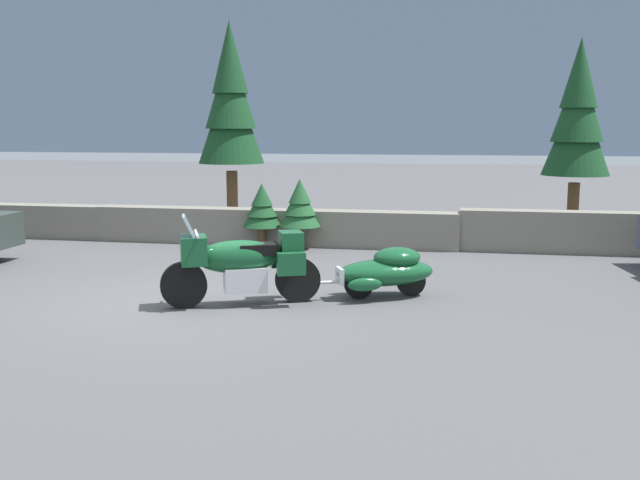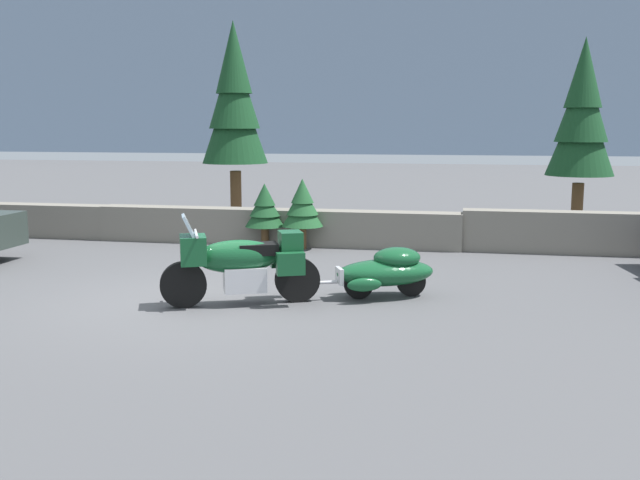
{
  "view_description": "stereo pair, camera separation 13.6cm",
  "coord_description": "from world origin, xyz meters",
  "px_view_note": "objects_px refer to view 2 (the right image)",
  "views": [
    {
      "loc": [
        3.84,
        -9.85,
        2.57
      ],
      "look_at": [
        1.87,
        0.82,
        0.85
      ],
      "focal_mm": 40.64,
      "sensor_mm": 36.0,
      "label": 1
    },
    {
      "loc": [
        3.98,
        -9.82,
        2.57
      ],
      "look_at": [
        1.87,
        0.82,
        0.85
      ],
      "focal_mm": 40.64,
      "sensor_mm": 36.0,
      "label": 2
    }
  ],
  "objects_px": {
    "touring_motorcycle": "(241,262)",
    "car_shaped_trailer": "(386,270)",
    "pine_tree_secondary": "(582,114)",
    "pine_tree_tall": "(234,100)"
  },
  "relations": [
    {
      "from": "car_shaped_trailer",
      "to": "pine_tree_tall",
      "type": "relative_size",
      "value": 0.43
    },
    {
      "from": "car_shaped_trailer",
      "to": "pine_tree_tall",
      "type": "distance_m",
      "value": 8.31
    },
    {
      "from": "car_shaped_trailer",
      "to": "pine_tree_secondary",
      "type": "distance_m",
      "value": 7.71
    },
    {
      "from": "touring_motorcycle",
      "to": "pine_tree_secondary",
      "type": "bearing_deg",
      "value": 51.9
    },
    {
      "from": "touring_motorcycle",
      "to": "pine_tree_tall",
      "type": "relative_size",
      "value": 0.43
    },
    {
      "from": "touring_motorcycle",
      "to": "pine_tree_tall",
      "type": "distance_m",
      "value": 8.12
    },
    {
      "from": "touring_motorcycle",
      "to": "pine_tree_secondary",
      "type": "distance_m",
      "value": 9.42
    },
    {
      "from": "touring_motorcycle",
      "to": "car_shaped_trailer",
      "type": "bearing_deg",
      "value": 23.04
    },
    {
      "from": "car_shaped_trailer",
      "to": "touring_motorcycle",
      "type": "bearing_deg",
      "value": -156.96
    },
    {
      "from": "touring_motorcycle",
      "to": "car_shaped_trailer",
      "type": "distance_m",
      "value": 2.2
    }
  ]
}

